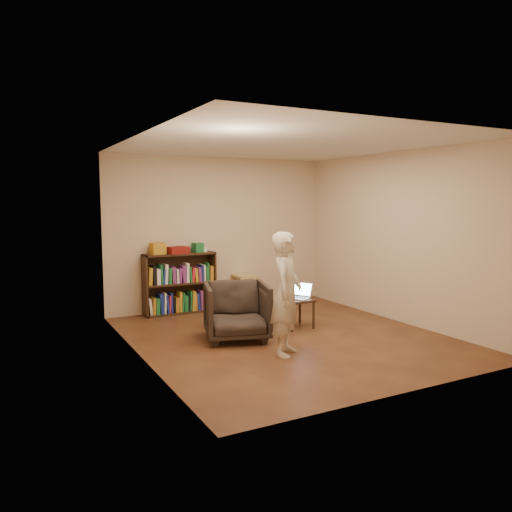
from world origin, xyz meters
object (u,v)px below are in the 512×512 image
stool (246,281)px  person (286,294)px  side_table (296,303)px  laptop (300,294)px  bookshelf (180,287)px  armchair (237,311)px

stool → person: bearing=-106.5°
side_table → laptop: laptop is taller
laptop → person: 1.39m
bookshelf → person: 2.80m
armchair → laptop: armchair is taller
stool → laptop: laptop is taller
side_table → bookshelf: bearing=124.7°
armchair → person: size_ratio=0.57×
bookshelf → side_table: size_ratio=2.78×
bookshelf → armchair: (0.15, -1.88, -0.05)m
armchair → stool: bearing=77.2°
person → stool: bearing=28.3°
stool → side_table: 1.66m
side_table → laptop: bearing=14.3°
bookshelf → laptop: bearing=-53.4°
stool → side_table: (0.00, -1.66, -0.09)m
bookshelf → armchair: bookshelf is taller
bookshelf → armchair: bearing=-85.4°
bookshelf → armchair: 1.89m
armchair → side_table: armchair is taller
bookshelf → person: size_ratio=0.80×
armchair → person: (0.24, -0.88, 0.36)m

